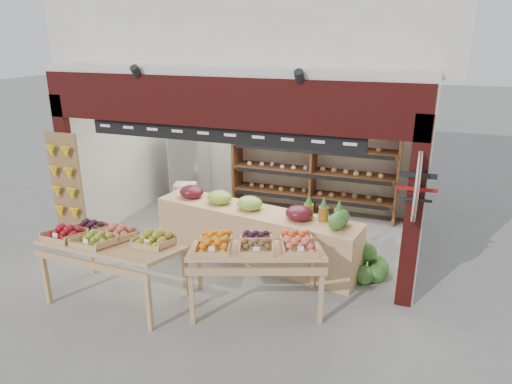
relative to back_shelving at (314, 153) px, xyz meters
The scene contains 11 objects.
ground 2.44m from the back_shelving, 111.97° to the right, with size 60.00×60.00×0.00m, color slate.
shop_structure 2.77m from the back_shelving, 158.33° to the right, with size 6.36×5.12×5.40m.
banana_board 4.68m from the back_shelving, 138.55° to the right, with size 0.60×0.15×1.80m.
gift_sign 3.68m from the back_shelving, 57.23° to the right, with size 0.04×0.93×0.92m.
back_shelving is the anchor object (origin of this frame).
refrigerator 2.71m from the back_shelving, behind, with size 0.67×0.67×1.73m, color silver.
cardboard_stack 2.60m from the back_shelving, 153.29° to the right, with size 1.08×0.85×0.73m.
mid_counter 2.57m from the back_shelving, 100.00° to the right, with size 3.54×1.27×1.09m.
display_table_left 4.60m from the back_shelving, 115.00° to the right, with size 1.83×1.07×1.12m.
display_table_right 3.69m from the back_shelving, 89.08° to the right, with size 1.99×1.52×1.11m.
watermelon_pile 2.95m from the back_shelving, 60.49° to the right, with size 0.77×0.72×0.54m.
Camera 1 is at (2.65, -6.90, 3.55)m, focal length 32.00 mm.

